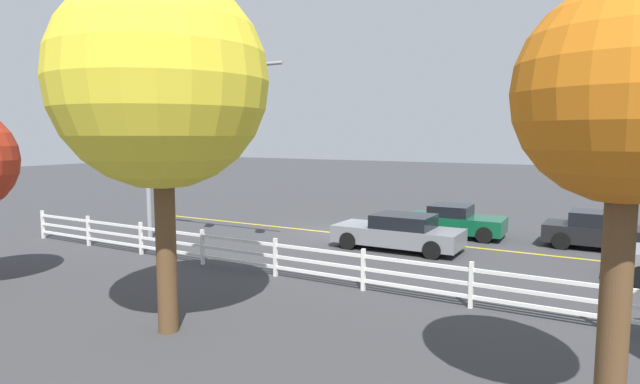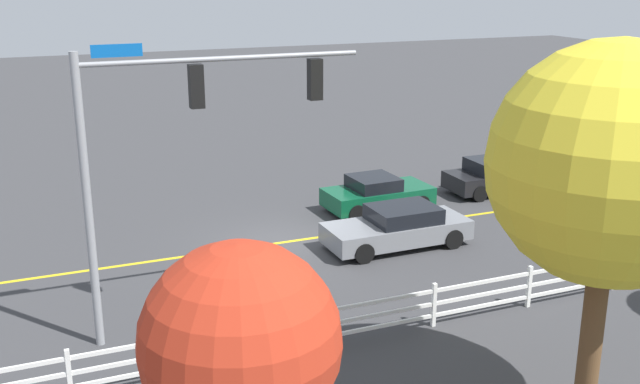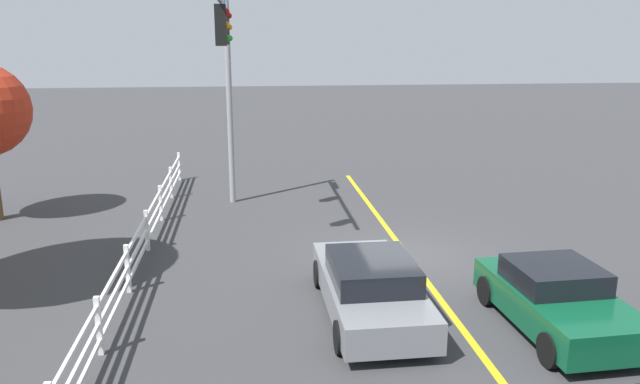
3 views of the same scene
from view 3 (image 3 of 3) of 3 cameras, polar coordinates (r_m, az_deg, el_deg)
ground_plane at (r=16.76m, az=8.17°, el=-5.94°), size 120.00×120.00×0.00m
lane_center_stripe at (r=13.24m, az=12.67°, el=-11.77°), size 28.00×0.16×0.01m
signal_assembly at (r=19.48m, az=-8.67°, el=11.67°), size 6.71×0.38×7.03m
car_1 at (r=13.34m, az=21.08°, el=-9.26°), size 4.01×2.08×1.31m
car_3 at (r=13.08m, az=4.65°, el=-8.72°), size 4.69×1.97×1.32m
white_rail_fence at (r=13.51m, az=-18.52°, el=-8.87°), size 26.10×0.10×1.15m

